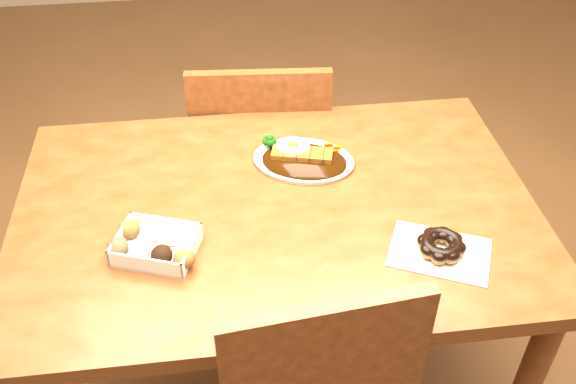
{
  "coord_description": "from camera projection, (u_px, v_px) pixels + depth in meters",
  "views": [
    {
      "loc": [
        -0.11,
        -1.11,
        1.72
      ],
      "look_at": [
        0.02,
        -0.03,
        0.81
      ],
      "focal_mm": 40.0,
      "sensor_mm": 36.0,
      "label": 1
    }
  ],
  "objects": [
    {
      "name": "pon_de_ring",
      "position": [
        441.0,
        246.0,
        1.35
      ],
      "size": [
        0.25,
        0.22,
        0.04
      ],
      "rotation": [
        0.0,
        0.0,
        -0.43
      ],
      "color": "silver",
      "rests_on": "table"
    },
    {
      "name": "table",
      "position": [
        277.0,
        236.0,
        1.54
      ],
      "size": [
        1.2,
        0.8,
        0.75
      ],
      "color": "#4B290F",
      "rests_on": "ground"
    },
    {
      "name": "donut_box",
      "position": [
        154.0,
        244.0,
        1.35
      ],
      "size": [
        0.2,
        0.18,
        0.05
      ],
      "rotation": [
        0.0,
        0.0,
        -0.34
      ],
      "color": "white",
      "rests_on": "table"
    },
    {
      "name": "katsu_curry_plate",
      "position": [
        302.0,
        158.0,
        1.6
      ],
      "size": [
        0.29,
        0.25,
        0.05
      ],
      "rotation": [
        0.0,
        0.0,
        -0.32
      ],
      "color": "white",
      "rests_on": "table"
    },
    {
      "name": "chair_far",
      "position": [
        261.0,
        160.0,
        2.06
      ],
      "size": [
        0.45,
        0.45,
        0.87
      ],
      "rotation": [
        0.0,
        0.0,
        3.06
      ],
      "color": "#4B290F",
      "rests_on": "ground"
    }
  ]
}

